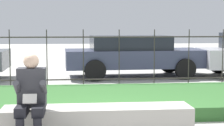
% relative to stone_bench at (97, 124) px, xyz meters
% --- Properties ---
extents(stone_bench, '(2.74, 0.55, 0.45)m').
position_rel_stone_bench_xyz_m(stone_bench, '(0.00, 0.00, 0.00)').
color(stone_bench, '#ADA89E').
rests_on(stone_bench, ground_plane).
extents(person_seated_reader, '(0.42, 0.73, 1.25)m').
position_rel_stone_bench_xyz_m(person_seated_reader, '(-0.91, -0.31, 0.48)').
color(person_seated_reader, black).
rests_on(person_seated_reader, ground_plane).
extents(grass_berm, '(10.89, 2.82, 0.24)m').
position_rel_stone_bench_xyz_m(grass_berm, '(0.32, 2.11, -0.08)').
color(grass_berm, '#33662D').
rests_on(grass_berm, ground_plane).
extents(iron_fence, '(8.89, 0.03, 1.55)m').
position_rel_stone_bench_xyz_m(iron_fence, '(0.32, 3.87, 0.61)').
color(iron_fence, '#332D28').
rests_on(iron_fence, ground_plane).
extents(car_parked_center, '(4.56, 2.07, 1.33)m').
position_rel_stone_bench_xyz_m(car_parked_center, '(1.55, 6.56, 0.52)').
color(car_parked_center, '#383D56').
rests_on(car_parked_center, ground_plane).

